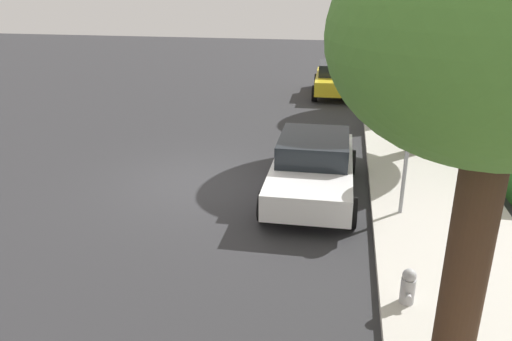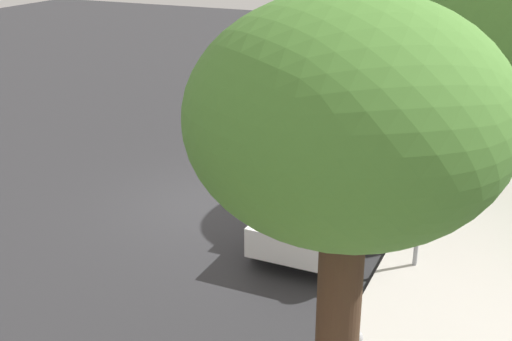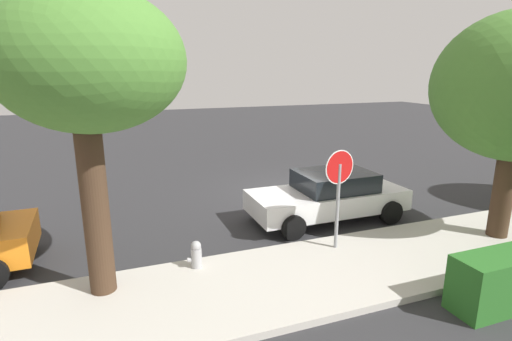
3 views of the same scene
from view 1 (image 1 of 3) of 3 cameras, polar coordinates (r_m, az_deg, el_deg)
The scene contains 10 objects.
ground_plane at distance 12.40m, azimuth -6.40°, elevation -1.37°, with size 60.00×60.00×0.00m, color #2D2D30.
sidewalk_curb at distance 12.11m, azimuth 19.56°, elevation -2.77°, with size 32.00×2.82×0.14m, color beige.
stop_sign at distance 10.38m, azimuth 16.98°, elevation 2.97°, with size 0.76×0.13×2.41m.
parked_car_white at distance 11.51m, azimuth 6.51°, elevation 0.54°, with size 4.34×2.01×1.36m.
parked_car_yellow at distance 21.76m, azimuth 9.39°, elevation 10.32°, with size 3.85×2.16×1.36m.
street_tree_near_corner at distance 14.23m, azimuth 18.96°, elevation 15.93°, with size 3.87×3.87×5.43m.
street_tree_mid_block at distance 20.02m, azimuth 18.75°, elevation 16.34°, with size 3.47×3.47×5.20m.
street_tree_far at distance 5.19m, azimuth 25.65°, elevation 12.66°, with size 3.12×3.12×5.42m.
fire_hydrant at distance 8.04m, azimuth 16.94°, elevation -12.91°, with size 0.30×0.22×0.72m.
front_yard_hedge at distance 15.26m, azimuth 25.64°, elevation 2.99°, with size 7.15×0.71×1.01m.
Camera 1 is at (10.95, 3.35, 4.77)m, focal length 35.00 mm.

